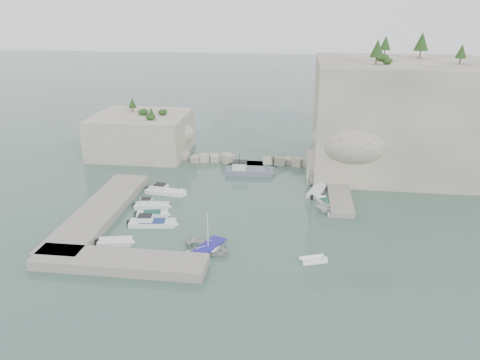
# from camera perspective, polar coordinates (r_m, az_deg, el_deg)

# --- Properties ---
(ground) EXTENTS (400.00, 400.00, 0.00)m
(ground) POSITION_cam_1_polar(r_m,az_deg,el_deg) (58.44, -0.76, -4.83)
(ground) COLOR #416155
(ground) RESTS_ON ground
(cliff_east) EXTENTS (26.00, 22.00, 17.00)m
(cliff_east) POSITION_cam_1_polar(r_m,az_deg,el_deg) (78.51, 18.73, 7.39)
(cliff_east) COLOR beige
(cliff_east) RESTS_ON ground
(cliff_terrace) EXTENTS (8.00, 10.00, 2.50)m
(cliff_terrace) POSITION_cam_1_polar(r_m,az_deg,el_deg) (74.33, 11.20, 1.55)
(cliff_terrace) COLOR beige
(cliff_terrace) RESTS_ON ground
(outcrop_west) EXTENTS (16.00, 14.00, 7.00)m
(outcrop_west) POSITION_cam_1_polar(r_m,az_deg,el_deg) (84.74, -11.89, 5.49)
(outcrop_west) COLOR beige
(outcrop_west) RESTS_ON ground
(quay_west) EXTENTS (5.00, 24.00, 1.10)m
(quay_west) POSITION_cam_1_polar(r_m,az_deg,el_deg) (61.89, -16.71, -3.69)
(quay_west) COLOR #9E9689
(quay_west) RESTS_ON ground
(quay_south) EXTENTS (18.00, 4.00, 1.10)m
(quay_south) POSITION_cam_1_polar(r_m,az_deg,el_deg) (49.92, -14.47, -9.66)
(quay_south) COLOR #9E9689
(quay_south) RESTS_ON ground
(ledge_east) EXTENTS (3.00, 16.00, 0.80)m
(ledge_east) POSITION_cam_1_polar(r_m,az_deg,el_deg) (67.20, 11.94, -1.39)
(ledge_east) COLOR #9E9689
(ledge_east) RESTS_ON ground
(breakwater) EXTENTS (28.00, 3.00, 1.40)m
(breakwater) POSITION_cam_1_polar(r_m,az_deg,el_deg) (78.56, 0.78, 2.60)
(breakwater) COLOR beige
(breakwater) RESTS_ON ground
(motorboat_a) EXTENTS (6.40, 2.71, 1.40)m
(motorboat_a) POSITION_cam_1_polar(r_m,az_deg,el_deg) (67.00, -9.03, -1.63)
(motorboat_a) COLOR white
(motorboat_a) RESTS_ON ground
(motorboat_b) EXTENTS (5.02, 2.28, 1.40)m
(motorboat_b) POSITION_cam_1_polar(r_m,az_deg,el_deg) (62.78, -10.71, -3.33)
(motorboat_b) COLOR white
(motorboat_b) RESTS_ON ground
(motorboat_c) EXTENTS (4.51, 2.40, 0.70)m
(motorboat_c) POSITION_cam_1_polar(r_m,az_deg,el_deg) (60.33, -10.65, -4.36)
(motorboat_c) COLOR white
(motorboat_c) RESTS_ON ground
(motorboat_d) EXTENTS (6.29, 2.58, 1.40)m
(motorboat_d) POSITION_cam_1_polar(r_m,az_deg,el_deg) (57.98, -10.60, -5.44)
(motorboat_d) COLOR white
(motorboat_d) RESTS_ON ground
(motorboat_e) EXTENTS (4.33, 2.47, 0.70)m
(motorboat_e) POSITION_cam_1_polar(r_m,az_deg,el_deg) (54.65, -14.98, -7.54)
(motorboat_e) COLOR white
(motorboat_e) RESTS_ON ground
(rowboat) EXTENTS (6.41, 5.61, 1.10)m
(rowboat) POSITION_cam_1_polar(r_m,az_deg,el_deg) (51.69, -3.89, -8.55)
(rowboat) COLOR white
(rowboat) RESTS_ON ground
(inflatable_dinghy) EXTENTS (3.24, 2.35, 0.44)m
(inflatable_dinghy) POSITION_cam_1_polar(r_m,az_deg,el_deg) (50.13, 8.89, -9.78)
(inflatable_dinghy) COLOR white
(inflatable_dinghy) RESTS_ON ground
(tender_east_a) EXTENTS (3.53, 3.06, 1.83)m
(tender_east_a) POSITION_cam_1_polar(r_m,az_deg,el_deg) (61.40, 10.61, -3.89)
(tender_east_a) COLOR white
(tender_east_a) RESTS_ON ground
(tender_east_b) EXTENTS (2.87, 4.17, 0.70)m
(tender_east_b) POSITION_cam_1_polar(r_m,az_deg,el_deg) (63.65, 10.47, -2.96)
(tender_east_b) COLOR white
(tender_east_b) RESTS_ON ground
(tender_east_c) EXTENTS (3.21, 5.63, 0.70)m
(tender_east_c) POSITION_cam_1_polar(r_m,az_deg,el_deg) (67.21, 9.35, -1.57)
(tender_east_c) COLOR silver
(tender_east_c) RESTS_ON ground
(tender_east_d) EXTENTS (4.08, 1.58, 1.57)m
(tender_east_d) POSITION_cam_1_polar(r_m,az_deg,el_deg) (69.89, 9.95, -0.72)
(tender_east_d) COLOR white
(tender_east_d) RESTS_ON ground
(work_boat) EXTENTS (8.18, 2.70, 2.20)m
(work_boat) POSITION_cam_1_polar(r_m,az_deg,el_deg) (73.49, 1.10, 0.70)
(work_boat) COLOR slate
(work_boat) RESTS_ON ground
(rowboat_mast) EXTENTS (0.10, 0.10, 4.20)m
(rowboat_mast) POSITION_cam_1_polar(r_m,az_deg,el_deg) (50.44, -3.97, -5.92)
(rowboat_mast) COLOR white
(rowboat_mast) RESTS_ON rowboat
(vegetation) EXTENTS (53.48, 13.88, 13.40)m
(vegetation) POSITION_cam_1_polar(r_m,az_deg,el_deg) (77.55, 15.50, 14.67)
(vegetation) COLOR #1E4219
(vegetation) RESTS_ON ground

